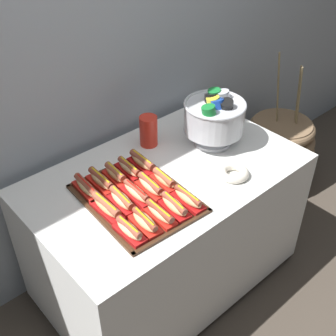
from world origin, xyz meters
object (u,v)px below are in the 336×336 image
Objects in this scene: hot_dog_9 at (164,180)px; hot_dog_11 at (101,181)px; hot_dog_8 at (150,186)px; donut at (234,173)px; serving_tray at (137,199)px; hot_dog_7 at (136,193)px; hot_dog_13 at (129,169)px; hot_dog_4 at (188,198)px; hot_dog_12 at (115,174)px; floor_vase at (277,154)px; hot_dog_6 at (122,200)px; hot_dog_0 at (129,230)px; cup_stack at (149,131)px; hot_dog_10 at (86,188)px; hot_dog_5 at (107,207)px; hot_dog_2 at (160,214)px; buffet_table at (166,227)px; hot_dog_1 at (145,222)px; hot_dog_14 at (142,162)px; hot_dog_3 at (174,206)px; punch_bowl at (215,116)px.

hot_dog_9 is 0.28m from hot_dog_11.
donut is at bearing -24.61° from hot_dog_8.
hot_dog_8 reaches higher than serving_tray.
hot_dog_13 is (0.08, 0.16, -0.00)m from hot_dog_7.
hot_dog_12 reaches higher than hot_dog_4.
hot_dog_7 is (-1.38, -0.20, 0.55)m from floor_vase.
hot_dog_6 is 0.08m from hot_dog_7.
cup_stack is (0.47, 0.45, 0.04)m from hot_dog_0.
hot_dog_5 is at bearing -93.21° from hot_dog_10.
serving_tray is at bearing -68.77° from hot_dog_11.
hot_dog_7 reaches higher than donut.
hot_dog_13 is (-1.30, -0.04, 0.55)m from floor_vase.
buffet_table is at bearing 43.92° from hot_dog_2.
hot_dog_11 is (0.01, 0.16, 0.00)m from hot_dog_6.
hot_dog_0 is at bearing 176.79° from hot_dog_1.
hot_dog_0 is 0.08m from hot_dog_1.
hot_dog_9 is at bearing -3.21° from hot_dog_6.
floor_vase is at bearing 8.22° from serving_tray.
hot_dog_9 is at bearing 150.63° from donut.
hot_dog_8 is 0.99× the size of hot_dog_10.
hot_dog_4 is at bearing -50.94° from serving_tray.
hot_dog_11 is at bearing 86.79° from hot_dog_6.
hot_dog_14 reaches higher than hot_dog_2.
cup_stack reaches higher than hot_dog_8.
hot_dog_3 is 0.92× the size of hot_dog_7.
hot_dog_0 is 0.60m from donut.
hot_dog_0 is 0.45m from hot_dog_14.
hot_dog_9 is at bearing 33.04° from hot_dog_1.
hot_dog_4 is at bearing -179.42° from donut.
hot_dog_1 is 0.90× the size of hot_dog_8.
hot_dog_10 is at bearing 162.73° from buffet_table.
cup_stack is at bearing 141.05° from punch_bowl.
hot_dog_1 is 0.18m from hot_dog_5.
buffet_table is 0.46m from hot_dog_12.
hot_dog_12 is (0.01, 0.16, 0.00)m from hot_dog_7.
hot_dog_0 is at bearing 176.79° from hot_dog_4.
hot_dog_5 is (-0.37, -0.05, 0.40)m from buffet_table.
hot_dog_8 reaches higher than hot_dog_13.
hot_dog_0 is 0.36m from hot_dog_12.
hot_dog_3 is 0.94× the size of hot_dog_5.
donut is (0.12, -0.47, -0.06)m from cup_stack.
hot_dog_5 is 0.98× the size of hot_dog_10.
serving_tray is 0.03m from hot_dog_7.
hot_dog_13 is 1.08× the size of cup_stack.
hot_dog_2 is 0.45m from donut.
hot_dog_8 is (-0.15, -0.06, 0.40)m from buffet_table.
hot_dog_1 is 0.36m from hot_dog_13.
hot_dog_0 is at bearing 178.67° from donut.
hot_dog_9 is 0.91× the size of hot_dog_14.
hot_dog_10 is 1.03× the size of hot_dog_11.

